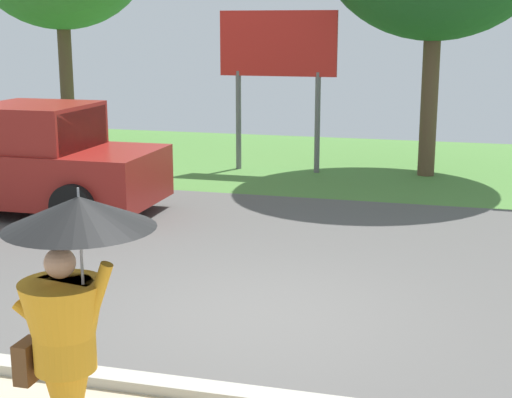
{
  "coord_description": "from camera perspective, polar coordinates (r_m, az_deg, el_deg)",
  "views": [
    {
      "loc": [
        2.17,
        -7.83,
        3.19
      ],
      "look_at": [
        -0.23,
        1.0,
        1.1
      ],
      "focal_mm": 53.52,
      "sensor_mm": 36.0,
      "label": 1
    }
  ],
  "objects": [
    {
      "name": "ground_plane",
      "position": [
        11.46,
        3.65,
        -3.58
      ],
      "size": [
        40.0,
        22.0,
        0.2
      ],
      "color": "#565451"
    },
    {
      "name": "monk_pedestrian",
      "position": [
        5.58,
        -13.8,
        -9.32
      ],
      "size": [
        1.09,
        1.04,
        2.13
      ],
      "rotation": [
        0.0,
        0.0,
        -0.17
      ],
      "color": "orange",
      "rests_on": "ground_plane"
    },
    {
      "name": "pickup_truck",
      "position": [
        13.97,
        -17.63,
        2.7
      ],
      "size": [
        5.2,
        2.28,
        1.88
      ],
      "rotation": [
        0.0,
        0.0,
        -0.03
      ],
      "color": "maroon",
      "rests_on": "ground_plane"
    },
    {
      "name": "roadside_billboard",
      "position": [
        16.88,
        1.64,
        10.68
      ],
      "size": [
        2.6,
        0.12,
        3.5
      ],
      "color": "slate",
      "rests_on": "ground_plane"
    }
  ]
}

